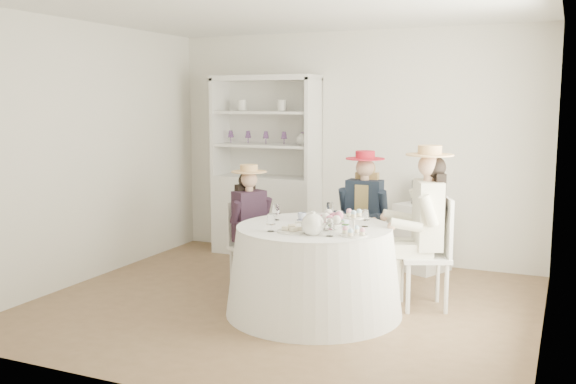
% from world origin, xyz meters
% --- Properties ---
extents(ground, '(4.50, 4.50, 0.00)m').
position_xyz_m(ground, '(0.00, 0.00, 0.00)').
color(ground, brown).
rests_on(ground, ground).
extents(ceiling, '(4.50, 4.50, 0.00)m').
position_xyz_m(ceiling, '(0.00, 0.00, 2.70)').
color(ceiling, white).
rests_on(ceiling, wall_back).
extents(wall_back, '(4.50, 0.00, 4.50)m').
position_xyz_m(wall_back, '(0.00, 2.00, 1.35)').
color(wall_back, white).
rests_on(wall_back, ground).
extents(wall_front, '(4.50, 0.00, 4.50)m').
position_xyz_m(wall_front, '(0.00, -2.00, 1.35)').
color(wall_front, white).
rests_on(wall_front, ground).
extents(wall_left, '(0.00, 4.50, 4.50)m').
position_xyz_m(wall_left, '(-2.25, 0.00, 1.35)').
color(wall_left, white).
rests_on(wall_left, ground).
extents(wall_right, '(0.00, 4.50, 4.50)m').
position_xyz_m(wall_right, '(2.25, 0.00, 1.35)').
color(wall_right, white).
rests_on(wall_right, ground).
extents(tea_table, '(1.58, 1.58, 0.79)m').
position_xyz_m(tea_table, '(0.34, -0.10, 0.39)').
color(tea_table, white).
rests_on(tea_table, ground).
extents(hutch, '(1.41, 0.79, 2.19)m').
position_xyz_m(hutch, '(-1.02, 1.77, 0.78)').
color(hutch, silver).
rests_on(hutch, ground).
extents(side_table, '(0.64, 0.64, 0.75)m').
position_xyz_m(side_table, '(0.92, 1.75, 0.38)').
color(side_table, silver).
rests_on(side_table, ground).
extents(hatbox, '(0.35, 0.35, 0.27)m').
position_xyz_m(hatbox, '(0.92, 1.75, 0.88)').
color(hatbox, black).
rests_on(hatbox, side_table).
extents(guest_left, '(0.53, 0.48, 1.26)m').
position_xyz_m(guest_left, '(-0.54, 0.39, 0.71)').
color(guest_left, silver).
rests_on(guest_left, ground).
extents(guest_mid, '(0.50, 0.52, 1.39)m').
position_xyz_m(guest_mid, '(0.49, 0.91, 0.79)').
color(guest_mid, silver).
rests_on(guest_mid, ground).
extents(guest_right, '(0.63, 0.57, 1.50)m').
position_xyz_m(guest_right, '(1.21, 0.42, 0.84)').
color(guest_right, silver).
rests_on(guest_right, ground).
extents(spare_chair, '(0.40, 0.40, 0.87)m').
position_xyz_m(spare_chair, '(-0.76, 0.88, 0.47)').
color(spare_chair, silver).
rests_on(spare_chair, ground).
extents(teacup_a, '(0.09, 0.09, 0.07)m').
position_xyz_m(teacup_a, '(0.15, 0.09, 0.82)').
color(teacup_a, white).
rests_on(teacup_a, tea_table).
extents(teacup_b, '(0.06, 0.06, 0.06)m').
position_xyz_m(teacup_b, '(0.42, 0.16, 0.82)').
color(teacup_b, white).
rests_on(teacup_b, tea_table).
extents(teacup_c, '(0.10, 0.10, 0.07)m').
position_xyz_m(teacup_c, '(0.58, 0.01, 0.83)').
color(teacup_c, white).
rests_on(teacup_c, tea_table).
extents(flower_bowl, '(0.23, 0.23, 0.05)m').
position_xyz_m(flower_bowl, '(0.54, -0.18, 0.82)').
color(flower_bowl, white).
rests_on(flower_bowl, tea_table).
extents(flower_arrangement, '(0.21, 0.21, 0.08)m').
position_xyz_m(flower_arrangement, '(0.55, -0.19, 0.89)').
color(flower_arrangement, '#CA6587').
rests_on(flower_arrangement, tea_table).
extents(table_teapot, '(0.27, 0.19, 0.20)m').
position_xyz_m(table_teapot, '(0.47, -0.45, 0.88)').
color(table_teapot, white).
rests_on(table_teapot, tea_table).
extents(sandwich_plate, '(0.26, 0.26, 0.06)m').
position_xyz_m(sandwich_plate, '(0.27, -0.41, 0.81)').
color(sandwich_plate, white).
rests_on(sandwich_plate, tea_table).
extents(cupcake_stand, '(0.23, 0.23, 0.21)m').
position_xyz_m(cupcake_stand, '(0.79, -0.35, 0.87)').
color(cupcake_stand, white).
rests_on(cupcake_stand, tea_table).
extents(stemware_set, '(0.93, 0.90, 0.15)m').
position_xyz_m(stemware_set, '(0.34, -0.10, 0.87)').
color(stemware_set, white).
rests_on(stemware_set, tea_table).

